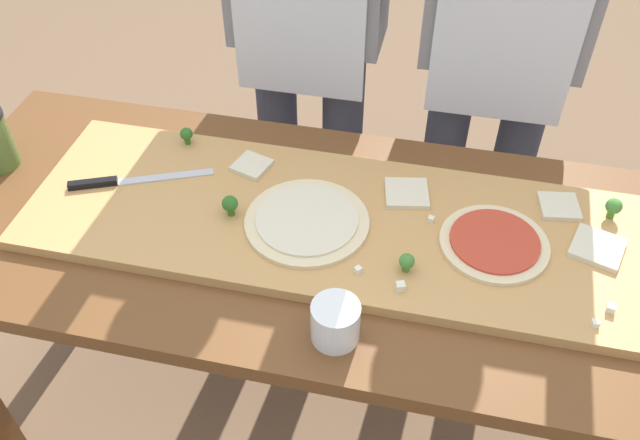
% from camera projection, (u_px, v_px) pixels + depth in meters
% --- Properties ---
extents(ground_plane, '(8.00, 8.00, 0.00)m').
position_uv_depth(ground_plane, '(317.00, 411.00, 1.99)').
color(ground_plane, brown).
extents(prep_table, '(1.78, 0.74, 0.76)m').
position_uv_depth(prep_table, '(316.00, 262.00, 1.53)').
color(prep_table, brown).
rests_on(prep_table, ground).
extents(cutting_board, '(1.35, 0.44, 0.03)m').
position_uv_depth(cutting_board, '(332.00, 222.00, 1.46)').
color(cutting_board, tan).
rests_on(cutting_board, prep_table).
extents(chefs_knife, '(0.31, 0.15, 0.02)m').
position_uv_depth(chefs_knife, '(121.00, 181.00, 1.53)').
color(chefs_knife, '#B7BABF').
rests_on(chefs_knife, cutting_board).
extents(pizza_whole_tomato_red, '(0.23, 0.23, 0.02)m').
position_uv_depth(pizza_whole_tomato_red, '(494.00, 243.00, 1.39)').
color(pizza_whole_tomato_red, beige).
rests_on(pizza_whole_tomato_red, cutting_board).
extents(pizza_whole_cheese_artichoke, '(0.27, 0.27, 0.02)m').
position_uv_depth(pizza_whole_cheese_artichoke, '(307.00, 221.00, 1.43)').
color(pizza_whole_cheese_artichoke, beige).
rests_on(pizza_whole_cheese_artichoke, cutting_board).
extents(pizza_slice_far_right, '(0.10, 0.10, 0.01)m').
position_uv_depth(pizza_slice_far_right, '(252.00, 166.00, 1.57)').
color(pizza_slice_far_right, beige).
rests_on(pizza_slice_far_right, cutting_board).
extents(pizza_slice_near_left, '(0.13, 0.13, 0.01)m').
position_uv_depth(pizza_slice_near_left, '(597.00, 248.00, 1.38)').
color(pizza_slice_near_left, beige).
rests_on(pizza_slice_near_left, cutting_board).
extents(pizza_slice_far_left, '(0.11, 0.11, 0.01)m').
position_uv_depth(pizza_slice_far_left, '(407.00, 193.00, 1.50)').
color(pizza_slice_far_left, beige).
rests_on(pizza_slice_far_left, cutting_board).
extents(pizza_slice_center, '(0.10, 0.10, 0.01)m').
position_uv_depth(pizza_slice_center, '(559.00, 206.00, 1.47)').
color(pizza_slice_center, beige).
rests_on(pizza_slice_center, cutting_board).
extents(broccoli_floret_center_right, '(0.04, 0.04, 0.05)m').
position_uv_depth(broccoli_floret_center_right, '(230.00, 204.00, 1.44)').
color(broccoli_floret_center_right, '#366618').
rests_on(broccoli_floret_center_right, cutting_board).
extents(broccoli_floret_back_right, '(0.03, 0.03, 0.05)m').
position_uv_depth(broccoli_floret_back_right, '(614.00, 207.00, 1.43)').
color(broccoli_floret_back_right, '#487A23').
rests_on(broccoli_floret_back_right, cutting_board).
extents(broccoli_floret_center_left, '(0.03, 0.03, 0.04)m').
position_uv_depth(broccoli_floret_center_left, '(407.00, 262.00, 1.32)').
color(broccoli_floret_center_left, '#487A23').
rests_on(broccoli_floret_center_left, cutting_board).
extents(broccoli_floret_back_mid, '(0.03, 0.03, 0.04)m').
position_uv_depth(broccoli_floret_back_mid, '(186.00, 135.00, 1.62)').
color(broccoli_floret_back_mid, '#366618').
rests_on(broccoli_floret_back_mid, cutting_board).
extents(cheese_crumble_a, '(0.02, 0.02, 0.01)m').
position_uv_depth(cheese_crumble_a, '(358.00, 270.00, 1.33)').
color(cheese_crumble_a, white).
rests_on(cheese_crumble_a, cutting_board).
extents(cheese_crumble_b, '(0.02, 0.02, 0.02)m').
position_uv_depth(cheese_crumble_b, '(400.00, 287.00, 1.30)').
color(cheese_crumble_b, silver).
rests_on(cheese_crumble_b, cutting_board).
extents(cheese_crumble_c, '(0.02, 0.02, 0.02)m').
position_uv_depth(cheese_crumble_c, '(611.00, 308.00, 1.26)').
color(cheese_crumble_c, silver).
rests_on(cheese_crumble_c, cutting_board).
extents(cheese_crumble_d, '(0.01, 0.01, 0.01)m').
position_uv_depth(cheese_crumble_d, '(431.00, 219.00, 1.44)').
color(cheese_crumble_d, silver).
rests_on(cheese_crumble_d, cutting_board).
extents(cheese_crumble_e, '(0.02, 0.02, 0.01)m').
position_uv_depth(cheese_crumble_e, '(595.00, 323.00, 1.24)').
color(cheese_crumble_e, white).
rests_on(cheese_crumble_e, cutting_board).
extents(flour_cup, '(0.09, 0.09, 0.09)m').
position_uv_depth(flour_cup, '(335.00, 324.00, 1.23)').
color(flour_cup, white).
rests_on(flour_cup, prep_table).
extents(cook_left, '(0.54, 0.39, 1.67)m').
position_uv_depth(cook_left, '(307.00, 4.00, 1.72)').
color(cook_left, '#333847').
rests_on(cook_left, ground).
extents(cook_right, '(0.54, 0.39, 1.67)m').
position_uv_depth(cook_right, '(506.00, 24.00, 1.64)').
color(cook_right, '#333847').
rests_on(cook_right, ground).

